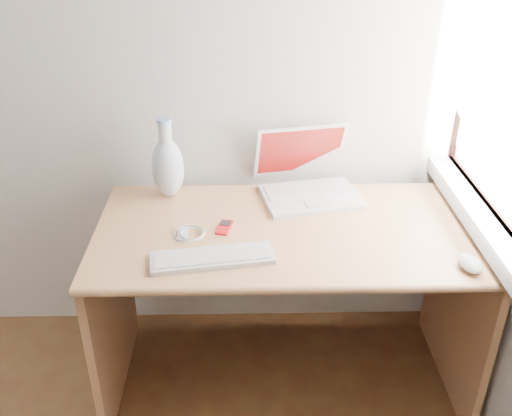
{
  "coord_description": "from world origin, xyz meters",
  "views": [
    {
      "loc": [
        0.88,
        -0.41,
        1.78
      ],
      "look_at": [
        0.91,
        1.35,
        0.81
      ],
      "focal_mm": 40.0,
      "sensor_mm": 36.0,
      "label": 1
    }
  ],
  "objects_px": {
    "desk": "(285,263)",
    "external_keyboard": "(212,258)",
    "vase": "(168,166)",
    "laptop": "(310,180)"
  },
  "relations": [
    {
      "from": "desk",
      "to": "external_keyboard",
      "type": "relative_size",
      "value": 3.32
    },
    {
      "from": "desk",
      "to": "external_keyboard",
      "type": "bearing_deg",
      "value": -133.13
    },
    {
      "from": "desk",
      "to": "external_keyboard",
      "type": "height_order",
      "value": "external_keyboard"
    },
    {
      "from": "desk",
      "to": "vase",
      "type": "relative_size",
      "value": 4.31
    },
    {
      "from": "external_keyboard",
      "to": "vase",
      "type": "relative_size",
      "value": 1.3
    },
    {
      "from": "vase",
      "to": "laptop",
      "type": "bearing_deg",
      "value": 0.95
    },
    {
      "from": "external_keyboard",
      "to": "desk",
      "type": "bearing_deg",
      "value": 38.01
    },
    {
      "from": "desk",
      "to": "laptop",
      "type": "xyz_separation_m",
      "value": [
        0.1,
        0.19,
        0.27
      ]
    },
    {
      "from": "desk",
      "to": "laptop",
      "type": "bearing_deg",
      "value": 60.77
    },
    {
      "from": "laptop",
      "to": "external_keyboard",
      "type": "bearing_deg",
      "value": -139.44
    }
  ]
}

